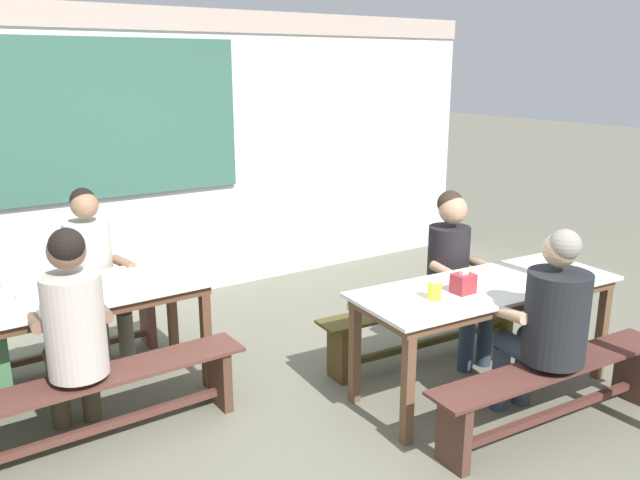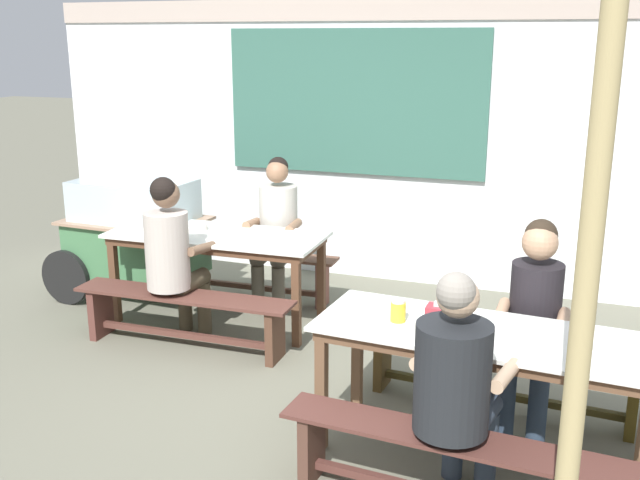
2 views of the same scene
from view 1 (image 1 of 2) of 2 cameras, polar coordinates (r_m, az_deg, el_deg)
name	(u,v)px [view 1 (image 1 of 2)]	position (r m, az deg, el deg)	size (l,w,h in m)	color
ground_plane	(326,433)	(4.03, 0.50, -16.65)	(40.00, 40.00, 0.00)	#676555
backdrop_wall	(148,152)	(5.99, -14.94, 7.51)	(7.22, 0.23, 2.61)	white
dining_table_far	(69,304)	(4.38, -21.30, -5.28)	(1.76, 0.75, 0.75)	silver
dining_table_near	(486,295)	(4.37, 14.47, -4.74)	(1.88, 0.81, 0.75)	silver
bench_far_back	(53,331)	(5.06, -22.54, -7.45)	(1.65, 0.28, 0.43)	brown
bench_far_front	(103,398)	(4.01, -18.63, -13.05)	(1.72, 0.34, 0.43)	#543027
bench_near_back	(427,321)	(4.92, 9.39, -7.09)	(1.80, 0.37, 0.43)	#453C19
bench_near_front	(552,388)	(4.16, 19.83, -12.16)	(1.77, 0.39, 0.43)	#512C26
person_right_near_table	(454,265)	(4.84, 11.77, -2.21)	(0.43, 0.54, 1.25)	#283648
person_left_back_turned	(73,326)	(3.85, -20.94, -7.09)	(0.46, 0.54, 1.31)	#453C2A
person_near_front	(549,318)	(4.01, 19.55, -6.51)	(0.52, 0.57, 1.25)	#2C3747
person_center_facing	(93,268)	(4.93, -19.42, -2.32)	(0.47, 0.57, 1.29)	#615D4F
tissue_box	(463,283)	(4.14, 12.53, -3.74)	(0.13, 0.11, 0.15)	#A32E38
condiment_jar	(435,289)	(3.99, 10.09, -4.32)	(0.09, 0.09, 0.13)	yellow
soup_bowl	(31,294)	(4.36, -24.15, -4.34)	(0.17, 0.17, 0.05)	silver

